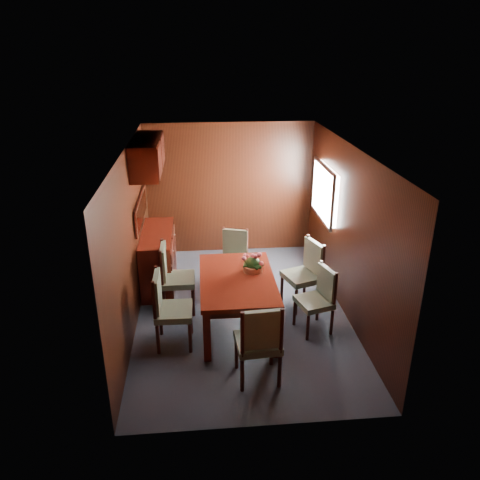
{
  "coord_description": "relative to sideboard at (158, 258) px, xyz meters",
  "views": [
    {
      "loc": [
        -0.57,
        -5.92,
        3.66
      ],
      "look_at": [
        0.0,
        0.22,
        1.05
      ],
      "focal_mm": 35.0,
      "sensor_mm": 36.0,
      "label": 1
    }
  ],
  "objects": [
    {
      "name": "chair_left_near",
      "position": [
        0.23,
        -1.7,
        0.12
      ],
      "size": [
        0.48,
        0.5,
        1.03
      ],
      "rotation": [
        0.0,
        0.0,
        -1.59
      ],
      "color": "black",
      "rests_on": "ground"
    },
    {
      "name": "chair_foot",
      "position": [
        1.21,
        -0.12,
        0.07
      ],
      "size": [
        0.55,
        0.54,
        0.93
      ],
      "rotation": [
        0.0,
        0.0,
        2.83
      ],
      "color": "black",
      "rests_on": "ground"
    },
    {
      "name": "chair_right_near",
      "position": [
        2.25,
        -1.54,
        0.07
      ],
      "size": [
        0.53,
        0.54,
        0.93
      ],
      "rotation": [
        0.0,
        0.0,
        1.84
      ],
      "color": "black",
      "rests_on": "ground"
    },
    {
      "name": "chair_head",
      "position": [
        1.3,
        -2.56,
        0.13
      ],
      "size": [
        0.53,
        0.51,
        1.04
      ],
      "rotation": [
        0.0,
        0.0,
        0.07
      ],
      "color": "black",
      "rests_on": "ground"
    },
    {
      "name": "room_shell",
      "position": [
        1.15,
        -0.67,
        1.18
      ],
      "size": [
        3.06,
        4.52,
        2.41
      ],
      "color": "black",
      "rests_on": "ground"
    },
    {
      "name": "chair_left_far",
      "position": [
        0.26,
        -0.84,
        0.13
      ],
      "size": [
        0.48,
        0.49,
        1.04
      ],
      "rotation": [
        0.0,
        0.0,
        -1.57
      ],
      "color": "black",
      "rests_on": "ground"
    },
    {
      "name": "chair_right_far",
      "position": [
        2.22,
        -0.88,
        0.12
      ],
      "size": [
        0.6,
        0.61,
        1.03
      ],
      "rotation": [
        0.0,
        0.0,
        1.9
      ],
      "color": "black",
      "rests_on": "ground"
    },
    {
      "name": "flower_centerpiece",
      "position": [
        1.39,
        -1.18,
        0.44
      ],
      "size": [
        0.29,
        0.29,
        0.29
      ],
      "color": "#C15D3B",
      "rests_on": "dining_table"
    },
    {
      "name": "dining_table",
      "position": [
        1.16,
        -1.37,
        0.19
      ],
      "size": [
        1.0,
        1.6,
        0.75
      ],
      "rotation": [
        0.0,
        0.0,
        -0.0
      ],
      "color": "#390D07",
      "rests_on": "ground"
    },
    {
      "name": "ground",
      "position": [
        1.25,
        -1.0,
        -0.45
      ],
      "size": [
        4.5,
        4.5,
        0.0
      ],
      "primitive_type": "plane",
      "color": "#303542",
      "rests_on": "ground"
    },
    {
      "name": "sideboard",
      "position": [
        0.0,
        0.0,
        0.0
      ],
      "size": [
        0.48,
        1.4,
        0.9
      ],
      "primitive_type": "cube",
      "color": "#390D07",
      "rests_on": "ground"
    }
  ]
}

